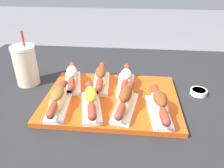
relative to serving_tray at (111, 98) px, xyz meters
name	(u,v)px	position (x,y,z in m)	size (l,w,h in m)	color
patio_table	(118,168)	(0.03, 0.01, -0.37)	(1.49, 1.12, 0.72)	#232326
serving_tray	(111,98)	(0.00, 0.00, 0.00)	(0.47, 0.35, 0.02)	#CC4C14
hot_dog_0	(58,99)	(-0.17, -0.09, 0.04)	(0.08, 0.22, 0.07)	white
hot_dog_1	(91,100)	(-0.06, -0.08, 0.04)	(0.10, 0.21, 0.07)	white
hot_dog_2	(125,100)	(0.05, -0.07, 0.04)	(0.09, 0.22, 0.08)	white
hot_dog_3	(159,104)	(0.16, -0.09, 0.04)	(0.08, 0.22, 0.07)	white
hot_dog_4	(72,77)	(-0.16, 0.08, 0.04)	(0.10, 0.21, 0.07)	white
hot_dog_5	(101,77)	(-0.05, 0.08, 0.04)	(0.07, 0.22, 0.07)	white
hot_dog_6	(126,79)	(0.05, 0.08, 0.04)	(0.06, 0.22, 0.07)	white
sauce_bowl	(199,92)	(0.33, 0.08, 0.00)	(0.06, 0.06, 0.02)	white
drink_cup	(26,65)	(-0.36, 0.10, 0.07)	(0.09, 0.09, 0.22)	beige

